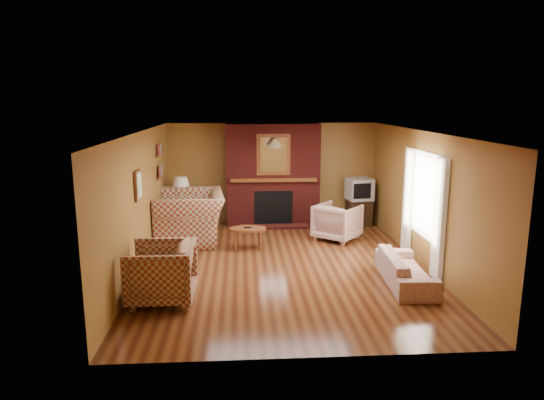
{
  "coord_description": "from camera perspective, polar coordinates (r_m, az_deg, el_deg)",
  "views": [
    {
      "loc": [
        -0.75,
        -8.35,
        2.94
      ],
      "look_at": [
        -0.17,
        0.6,
        1.08
      ],
      "focal_mm": 32.0,
      "sensor_mm": 36.0,
      "label": 1
    }
  ],
  "objects": [
    {
      "name": "wall_front",
      "position": [
        5.45,
        4.48,
        -6.98
      ],
      "size": [
        6.5,
        0.0,
        6.5
      ],
      "primitive_type": "plane",
      "rotation": [
        -1.57,
        0.0,
        0.0
      ],
      "color": "#9C6A30",
      "rests_on": "floor"
    },
    {
      "name": "wall_left",
      "position": [
        8.71,
        -15.19,
        -0.23
      ],
      "size": [
        0.0,
        6.5,
        6.5
      ],
      "primitive_type": "plane",
      "rotation": [
        1.57,
        0.0,
        1.57
      ],
      "color": "#9C6A30",
      "rests_on": "floor"
    },
    {
      "name": "wall_right",
      "position": [
        9.13,
        17.24,
        0.19
      ],
      "size": [
        0.0,
        6.5,
        6.5
      ],
      "primitive_type": "plane",
      "rotation": [
        1.57,
        0.0,
        -1.57
      ],
      "color": "#9C6A30",
      "rests_on": "floor"
    },
    {
      "name": "floral_sofa",
      "position": [
        8.24,
        15.46,
        -7.85
      ],
      "size": [
        0.75,
        1.7,
        0.49
      ],
      "primitive_type": "imported",
      "rotation": [
        0.0,
        0.0,
        1.51
      ],
      "color": "beige",
      "rests_on": "floor"
    },
    {
      "name": "pendant_light",
      "position": [
        10.72,
        0.34,
        6.68
      ],
      "size": [
        0.36,
        0.36,
        0.48
      ],
      "color": "black",
      "rests_on": "ceiling"
    },
    {
      "name": "wall_back",
      "position": [
        11.76,
        0.01,
        3.2
      ],
      "size": [
        6.5,
        0.0,
        6.5
      ],
      "primitive_type": "plane",
      "rotation": [
        1.57,
        0.0,
        0.0
      ],
      "color": "#9C6A30",
      "rests_on": "floor"
    },
    {
      "name": "floral_armchair",
      "position": [
        10.43,
        7.7,
        -2.57
      ],
      "size": [
        1.18,
        1.18,
        0.77
      ],
      "primitive_type": "imported",
      "rotation": [
        0.0,
        0.0,
        2.44
      ],
      "color": "beige",
      "rests_on": "floor"
    },
    {
      "name": "fireplace",
      "position": [
        11.5,
        0.1,
        2.92
      ],
      "size": [
        2.2,
        0.82,
        2.4
      ],
      "color": "#571513",
      "rests_on": "floor"
    },
    {
      "name": "botanical_print",
      "position": [
        8.35,
        -15.49,
        1.69
      ],
      "size": [
        0.05,
        0.4,
        0.5
      ],
      "color": "brown",
      "rests_on": "wall_left"
    },
    {
      "name": "ceiling",
      "position": [
        8.41,
        1.46,
        8.02
      ],
      "size": [
        6.5,
        6.5,
        0.0
      ],
      "primitive_type": "plane",
      "rotation": [
        3.14,
        0.0,
        0.0
      ],
      "color": "white",
      "rests_on": "wall_back"
    },
    {
      "name": "coffee_table",
      "position": [
        9.67,
        -2.89,
        -3.69
      ],
      "size": [
        0.74,
        0.46,
        0.46
      ],
      "color": "brown",
      "rests_on": "floor"
    },
    {
      "name": "side_table",
      "position": [
        11.21,
        -10.5,
        -2.25
      ],
      "size": [
        0.41,
        0.41,
        0.55
      ],
      "primitive_type": "cube",
      "rotation": [
        0.0,
        0.0,
        -0.0
      ],
      "color": "brown",
      "rests_on": "floor"
    },
    {
      "name": "plaid_loveseat",
      "position": [
        10.34,
        -9.69,
        -1.96
      ],
      "size": [
        1.57,
        1.75,
        1.05
      ],
      "primitive_type": "imported",
      "rotation": [
        0.0,
        0.0,
        -1.47
      ],
      "color": "maroon",
      "rests_on": "floor"
    },
    {
      "name": "bookshelf",
      "position": [
        10.47,
        -12.99,
        4.42
      ],
      "size": [
        0.09,
        0.55,
        0.71
      ],
      "color": "brown",
      "rests_on": "wall_left"
    },
    {
      "name": "window_right",
      "position": [
        8.95,
        17.38,
        -0.53
      ],
      "size": [
        0.1,
        1.85,
        2.0
      ],
      "color": "beige",
      "rests_on": "wall_right"
    },
    {
      "name": "crt_tv",
      "position": [
        11.68,
        10.25,
        1.28
      ],
      "size": [
        0.63,
        0.63,
        0.51
      ],
      "color": "#ACAFB4",
      "rests_on": "tv_stand"
    },
    {
      "name": "table_lamp",
      "position": [
        11.07,
        -10.63,
        1.08
      ],
      "size": [
        0.42,
        0.42,
        0.7
      ],
      "color": "white",
      "rests_on": "side_table"
    },
    {
      "name": "floor",
      "position": [
        8.89,
        1.38,
        -7.61
      ],
      "size": [
        6.5,
        6.5,
        0.0
      ],
      "primitive_type": "plane",
      "color": "#411D0E",
      "rests_on": "ground"
    },
    {
      "name": "plaid_armchair",
      "position": [
        7.4,
        -12.92,
        -8.36
      ],
      "size": [
        0.98,
        0.95,
        0.88
      ],
      "primitive_type": "imported",
      "rotation": [
        0.0,
        0.0,
        -1.58
      ],
      "color": "maroon",
      "rests_on": "floor"
    },
    {
      "name": "tv_stand",
      "position": [
        11.8,
        10.14,
        -1.38
      ],
      "size": [
        0.56,
        0.51,
        0.61
      ],
      "primitive_type": "cube",
      "rotation": [
        0.0,
        0.0,
        -0.0
      ],
      "color": "black",
      "rests_on": "floor"
    }
  ]
}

